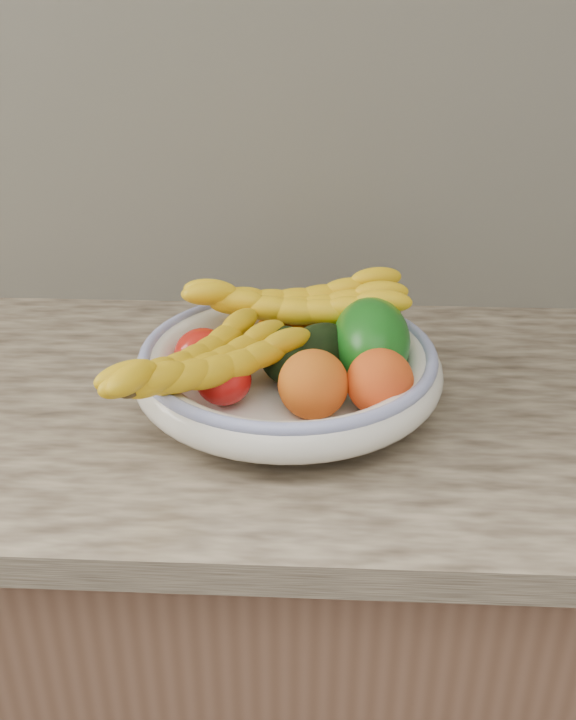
# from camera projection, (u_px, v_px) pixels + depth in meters

# --- Properties ---
(kitchen_counter) EXTENTS (2.44, 0.66, 1.40)m
(kitchen_counter) POSITION_uv_depth(u_px,v_px,m) (289.00, 632.00, 1.26)
(kitchen_counter) COLOR brown
(kitchen_counter) RESTS_ON ground
(fruit_bowl) EXTENTS (0.39, 0.39, 0.08)m
(fruit_bowl) POSITION_uv_depth(u_px,v_px,m) (288.00, 368.00, 1.02)
(fruit_bowl) COLOR white
(fruit_bowl) RESTS_ON kitchen_counter
(clementine_back_left) EXTENTS (0.06, 0.06, 0.05)m
(clementine_back_left) POSITION_uv_depth(u_px,v_px,m) (275.00, 330.00, 1.10)
(clementine_back_left) COLOR orange
(clementine_back_left) RESTS_ON fruit_bowl
(clementine_back_right) EXTENTS (0.06, 0.06, 0.05)m
(clementine_back_right) POSITION_uv_depth(u_px,v_px,m) (307.00, 329.00, 1.10)
(clementine_back_right) COLOR orange
(clementine_back_right) RESTS_ON fruit_bowl
(tomato_left) EXTENTS (0.09, 0.09, 0.07)m
(tomato_left) POSITION_uv_depth(u_px,v_px,m) (203.00, 354.00, 1.02)
(tomato_left) COLOR red
(tomato_left) RESTS_ON fruit_bowl
(tomato_near_left) EXTENTS (0.09, 0.09, 0.06)m
(tomato_near_left) POSITION_uv_depth(u_px,v_px,m) (224.00, 380.00, 0.96)
(tomato_near_left) COLOR red
(tomato_near_left) RESTS_ON fruit_bowl
(avocado_center) EXTENTS (0.09, 0.11, 0.07)m
(avocado_center) POSITION_uv_depth(u_px,v_px,m) (286.00, 355.00, 1.01)
(avocado_center) COLOR black
(avocado_center) RESTS_ON fruit_bowl
(avocado_right) EXTENTS (0.12, 0.12, 0.07)m
(avocado_right) POSITION_uv_depth(u_px,v_px,m) (319.00, 352.00, 1.02)
(avocado_right) COLOR black
(avocado_right) RESTS_ON fruit_bowl
(green_mango) EXTENTS (0.14, 0.16, 0.13)m
(green_mango) POSITION_uv_depth(u_px,v_px,m) (371.00, 341.00, 1.02)
(green_mango) COLOR #105711
(green_mango) RESTS_ON fruit_bowl
(peach_front) EXTENTS (0.11, 0.11, 0.08)m
(peach_front) POSITION_uv_depth(u_px,v_px,m) (313.00, 384.00, 0.94)
(peach_front) COLOR orange
(peach_front) RESTS_ON fruit_bowl
(peach_right) EXTENTS (0.10, 0.10, 0.08)m
(peach_right) POSITION_uv_depth(u_px,v_px,m) (380.00, 382.00, 0.94)
(peach_right) COLOR orange
(peach_right) RESTS_ON fruit_bowl
(banana_bunch_back) EXTENTS (0.33, 0.14, 0.09)m
(banana_bunch_back) POSITION_uv_depth(u_px,v_px,m) (295.00, 309.00, 1.08)
(banana_bunch_back) COLOR yellow
(banana_bunch_back) RESTS_ON fruit_bowl
(banana_bunch_front) EXTENTS (0.28, 0.31, 0.08)m
(banana_bunch_front) POSITION_uv_depth(u_px,v_px,m) (201.00, 370.00, 0.94)
(banana_bunch_front) COLOR gold
(banana_bunch_front) RESTS_ON fruit_bowl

